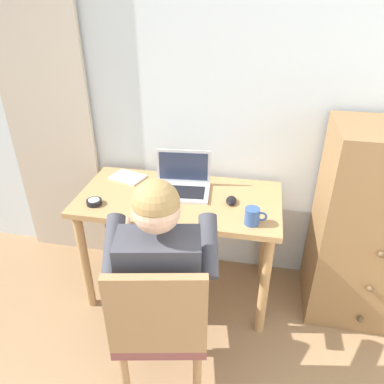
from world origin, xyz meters
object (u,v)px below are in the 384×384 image
Objects in this scene: computer_mouse at (231,200)px; coffee_mug at (253,216)px; notebook_pad at (128,177)px; laptop at (182,183)px; dresser at (371,228)px; desk at (179,212)px; person_seated at (162,267)px; chair at (160,324)px; desk_clock at (94,202)px.

coffee_mug reaches higher than computer_mouse.
laptop is at bearing 4.19° from notebook_pad.
dresser is 1.15m from laptop.
computer_mouse is at bearing -1.74° from desk.
desk is 1.00× the size of person_seated.
computer_mouse is 0.24m from coffee_mug.
chair is (-1.06, -0.83, -0.11)m from dresser.
coffee_mug reaches higher than notebook_pad.
person_seated is 5.79× the size of notebook_pad.
laptop is at bearing 89.11° from desk.
laptop is (-1.14, 0.00, 0.18)m from dresser.
chair reaches higher than desk_clock.
desk is at bearing 94.53° from person_seated.
desk is 5.82× the size of notebook_pad.
desk is 0.18m from laptop.
person_seated is 0.86m from notebook_pad.
coffee_mug reaches higher than desk.
desk_clock is at bearing -150.95° from laptop.
person_seated is at bearing -149.31° from dresser.
chair is at bearing -84.11° from desk.
computer_mouse is (-0.82, -0.09, 0.15)m from dresser.
chair is at bearing -46.43° from desk_clock.
person_seated reaches higher than coffee_mug.
coffee_mug is (0.45, -0.29, -0.00)m from laptop.
dresser is at bearing 14.19° from notebook_pad.
person_seated is 0.55m from coffee_mug.
notebook_pad is 0.92m from coffee_mug.
dresser is 1.38× the size of chair.
chair is 4.28× the size of notebook_pad.
notebook_pad is at bearing 116.70° from chair.
laptop is 1.72× the size of notebook_pad.
dresser reaches higher than coffee_mug.
person_seated reaches higher than computer_mouse.
laptop is at bearing 95.23° from chair.
desk_clock is at bearing -168.35° from computer_mouse.
desk is at bearing -6.57° from notebook_pad.
dresser is 1.02× the size of person_seated.
computer_mouse is (0.32, -0.09, -0.04)m from laptop.
laptop is 3.01× the size of coffee_mug.
chair reaches higher than desk.
notebook_pad reaches higher than desk.
chair is 1.06m from notebook_pad.
chair is 9.98× the size of desk_clock.
laptop reaches higher than coffee_mug.
desk_clock is 0.75× the size of coffee_mug.
laptop is (-0.04, 0.65, 0.11)m from person_seated.
laptop is at bearing 147.45° from coffee_mug.
desk_clock reaches higher than notebook_pad.
chair is 7.49× the size of coffee_mug.
coffee_mug is (0.40, 0.36, 0.11)m from person_seated.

